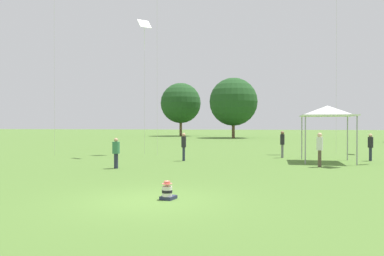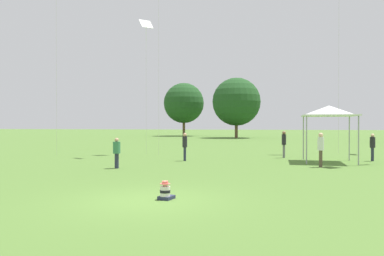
{
  "view_description": "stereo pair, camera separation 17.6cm",
  "coord_description": "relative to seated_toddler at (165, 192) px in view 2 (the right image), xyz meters",
  "views": [
    {
      "loc": [
        3.18,
        -10.34,
        2.2
      ],
      "look_at": [
        0.13,
        5.77,
        2.05
      ],
      "focal_mm": 35.0,
      "sensor_mm": 36.0,
      "label": 1
    },
    {
      "loc": [
        3.36,
        -10.3,
        2.2
      ],
      "look_at": [
        0.13,
        5.77,
        2.05
      ],
      "focal_mm": 35.0,
      "sensor_mm": 36.0,
      "label": 2
    }
  ],
  "objects": [
    {
      "name": "kite_4",
      "position": [
        -5.91,
        16.04,
        9.1
      ],
      "size": [
        1.08,
        1.06,
        10.02
      ],
      "rotation": [
        0.0,
        0.0,
        6.25
      ],
      "color": "white",
      "rests_on": "ground"
    },
    {
      "name": "person_standing_5",
      "position": [
        4.02,
        14.76,
        0.86
      ],
      "size": [
        0.39,
        0.39,
        1.77
      ],
      "rotation": [
        0.0,
        0.0,
        5.25
      ],
      "color": "slate",
      "rests_on": "ground"
    },
    {
      "name": "seated_toddler",
      "position": [
        0.0,
        0.0,
        0.0
      ],
      "size": [
        0.47,
        0.53,
        0.55
      ],
      "rotation": [
        0.0,
        0.0,
        -0.24
      ],
      "color": "#282D47",
      "rests_on": "ground"
    },
    {
      "name": "distant_tree_0",
      "position": [
        -2.03,
        51.15,
        5.72
      ],
      "size": [
        7.91,
        7.91,
        9.9
      ],
      "color": "brown",
      "rests_on": "ground"
    },
    {
      "name": "person_standing_4",
      "position": [
        5.63,
        9.56,
        0.85
      ],
      "size": [
        0.4,
        0.4,
        1.78
      ],
      "rotation": [
        0.0,
        0.0,
        5.96
      ],
      "color": "brown",
      "rests_on": "ground"
    },
    {
      "name": "person_standing_1",
      "position": [
        9.15,
        13.58,
        0.77
      ],
      "size": [
        0.38,
        0.38,
        1.65
      ],
      "rotation": [
        0.0,
        0.0,
        4.44
      ],
      "color": "#282D42",
      "rests_on": "ground"
    },
    {
      "name": "ground_plane",
      "position": [
        -0.44,
        -0.27,
        -0.22
      ],
      "size": [
        300.0,
        300.0,
        0.0
      ],
      "primitive_type": "plane",
      "color": "#4C702D"
    },
    {
      "name": "canopy_tent",
      "position": [
        6.46,
        12.34,
        2.75
      ],
      "size": [
        3.07,
        3.07,
        3.3
      ],
      "rotation": [
        0.0,
        0.0,
        -0.03
      ],
      "color": "white",
      "rests_on": "ground"
    },
    {
      "name": "person_standing_6",
      "position": [
        -4.47,
        7.03,
        0.67
      ],
      "size": [
        0.52,
        0.52,
        1.53
      ],
      "rotation": [
        0.0,
        0.0,
        2.28
      ],
      "color": "#282D42",
      "rests_on": "ground"
    },
    {
      "name": "distant_tree_1",
      "position": [
        -12.76,
        59.55,
        6.09
      ],
      "size": [
        7.71,
        7.71,
        10.19
      ],
      "color": "brown",
      "rests_on": "ground"
    },
    {
      "name": "person_standing_2",
      "position": [
        -1.95,
        11.47,
        0.8
      ],
      "size": [
        0.41,
        0.41,
        1.69
      ],
      "rotation": [
        0.0,
        0.0,
        0.79
      ],
      "color": "#282D42",
      "rests_on": "ground"
    }
  ]
}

